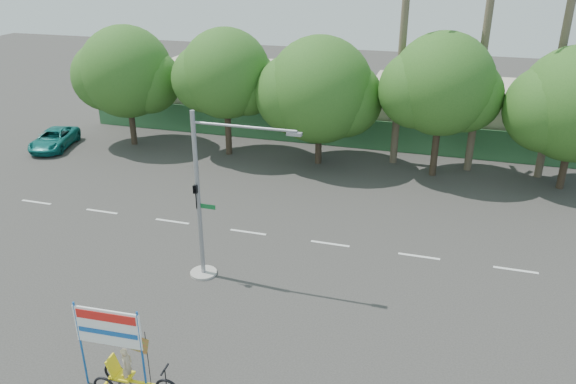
# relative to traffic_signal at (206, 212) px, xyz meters

# --- Properties ---
(ground) EXTENTS (120.00, 120.00, 0.00)m
(ground) POSITION_rel_traffic_signal_xyz_m (2.20, -3.98, -2.92)
(ground) COLOR #33302D
(ground) RESTS_ON ground
(fence) EXTENTS (38.00, 0.08, 2.00)m
(fence) POSITION_rel_traffic_signal_xyz_m (2.20, 17.52, -1.92)
(fence) COLOR #336B3D
(fence) RESTS_ON ground
(building_left) EXTENTS (12.00, 8.00, 4.00)m
(building_left) POSITION_rel_traffic_signal_xyz_m (-7.80, 22.02, -0.92)
(building_left) COLOR beige
(building_left) RESTS_ON ground
(building_right) EXTENTS (14.00, 8.00, 3.60)m
(building_right) POSITION_rel_traffic_signal_xyz_m (10.20, 22.02, -1.12)
(building_right) COLOR beige
(building_right) RESTS_ON ground
(tree_far_left) EXTENTS (7.14, 6.00, 7.96)m
(tree_far_left) POSITION_rel_traffic_signal_xyz_m (-11.85, 14.02, 1.84)
(tree_far_left) COLOR #473828
(tree_far_left) RESTS_ON ground
(tree_left) EXTENTS (6.66, 5.60, 8.07)m
(tree_left) POSITION_rel_traffic_signal_xyz_m (-4.85, 14.02, 2.14)
(tree_left) COLOR #473828
(tree_left) RESTS_ON ground
(tree_center) EXTENTS (7.62, 6.40, 7.85)m
(tree_center) POSITION_rel_traffic_signal_xyz_m (1.14, 14.02, 1.55)
(tree_center) COLOR #473828
(tree_center) RESTS_ON ground
(tree_right) EXTENTS (6.90, 5.80, 8.36)m
(tree_right) POSITION_rel_traffic_signal_xyz_m (8.15, 14.02, 2.32)
(tree_right) COLOR #473828
(tree_right) RESTS_ON ground
(tree_far_right) EXTENTS (7.38, 6.20, 7.94)m
(tree_far_right) POSITION_rel_traffic_signal_xyz_m (15.15, 14.02, 1.73)
(tree_far_right) COLOR #473828
(tree_far_right) RESTS_ON ground
(palm_mid) EXTENTS (3.73, 3.79, 15.45)m
(palm_mid) POSITION_rel_traffic_signal_xyz_m (14.20, 15.52, 6.48)
(palm_mid) COLOR #70604C
(palm_mid) RESTS_ON ground
(palm_short) EXTENTS (3.73, 3.79, 14.45)m
(palm_short) POSITION_rel_traffic_signal_xyz_m (5.70, 15.52, 5.94)
(palm_short) COLOR #70604C
(palm_short) RESTS_ON ground
(traffic_signal) EXTENTS (4.72, 1.10, 7.00)m
(traffic_signal) POSITION_rel_traffic_signal_xyz_m (0.00, 0.00, 0.00)
(traffic_signal) COLOR gray
(traffic_signal) RESTS_ON ground
(trike_billboard) EXTENTS (3.13, 0.75, 3.07)m
(trike_billboard) POSITION_rel_traffic_signal_xyz_m (0.18, -6.79, -1.68)
(trike_billboard) COLOR black
(trike_billboard) RESTS_ON ground
(pickup_truck) EXTENTS (3.14, 4.91, 1.26)m
(pickup_truck) POSITION_rel_traffic_signal_xyz_m (-16.49, 11.76, -2.29)
(pickup_truck) COLOR #0F6D67
(pickup_truck) RESTS_ON ground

